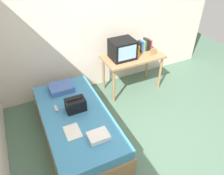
% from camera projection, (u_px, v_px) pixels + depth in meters
% --- Properties ---
extents(ground_plane, '(8.00, 8.00, 0.00)m').
position_uv_depth(ground_plane, '(148.00, 149.00, 3.37)').
color(ground_plane, '#4C6B56').
extents(wall_back, '(5.20, 0.10, 2.60)m').
position_uv_depth(wall_back, '(95.00, 24.00, 4.05)').
color(wall_back, beige).
rests_on(wall_back, ground).
extents(bed, '(1.00, 2.00, 0.46)m').
position_uv_depth(bed, '(77.00, 125.00, 3.46)').
color(bed, '#9E754C').
rests_on(bed, ground).
extents(desk, '(1.16, 0.60, 0.76)m').
position_uv_depth(desk, '(133.00, 60.00, 4.25)').
color(desk, '#9E754C').
rests_on(desk, ground).
extents(tv, '(0.44, 0.39, 0.36)m').
position_uv_depth(tv, '(122.00, 49.00, 4.02)').
color(tv, black).
rests_on(tv, desk).
extents(water_bottle, '(0.07, 0.07, 0.22)m').
position_uv_depth(water_bottle, '(138.00, 52.00, 4.09)').
color(water_bottle, orange).
rests_on(water_bottle, desk).
extents(book_row, '(0.26, 0.16, 0.23)m').
position_uv_depth(book_row, '(145.00, 45.00, 4.33)').
color(book_row, black).
rests_on(book_row, desk).
extents(picture_frame, '(0.11, 0.02, 0.14)m').
position_uv_depth(picture_frame, '(153.00, 52.00, 4.17)').
color(picture_frame, '#9E754C').
rests_on(picture_frame, desk).
extents(pillow, '(0.40, 0.33, 0.10)m').
position_uv_depth(pillow, '(61.00, 88.00, 3.79)').
color(pillow, '#4766AD').
rests_on(pillow, bed).
extents(handbag, '(0.30, 0.20, 0.23)m').
position_uv_depth(handbag, '(76.00, 105.00, 3.35)').
color(handbag, black).
rests_on(handbag, bed).
extents(magazine, '(0.21, 0.29, 0.01)m').
position_uv_depth(magazine, '(73.00, 132.00, 3.04)').
color(magazine, white).
rests_on(magazine, bed).
extents(remote_dark, '(0.04, 0.16, 0.02)m').
position_uv_depth(remote_dark, '(98.00, 134.00, 3.00)').
color(remote_dark, black).
rests_on(remote_dark, bed).
extents(remote_silver, '(0.04, 0.14, 0.02)m').
position_uv_depth(remote_silver, '(56.00, 109.00, 3.42)').
color(remote_silver, '#B7B7BC').
rests_on(remote_silver, bed).
extents(folded_towel, '(0.28, 0.22, 0.07)m').
position_uv_depth(folded_towel, '(98.00, 136.00, 2.94)').
color(folded_towel, white).
rests_on(folded_towel, bed).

